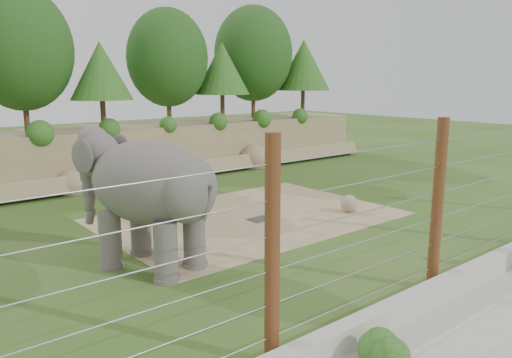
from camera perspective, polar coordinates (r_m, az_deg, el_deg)
ground at (r=15.30m, az=4.80°, el=-7.03°), size 90.00×90.00×0.00m
back_embankment at (r=25.44m, az=-14.59°, el=9.10°), size 30.00×5.52×8.77m
dirt_patch at (r=17.77m, az=-0.81°, el=-4.34°), size 10.00×7.00×0.02m
drain_grate at (r=17.45m, az=0.81°, el=-4.54°), size 1.00×0.60×0.03m
elephant at (r=12.99m, az=-11.93°, el=-2.58°), size 3.24×4.69×3.49m
stone_ball at (r=18.60m, az=10.59°, el=-2.76°), size 0.64×0.64×0.64m
retaining_wall at (r=12.38m, az=21.48°, el=-11.15°), size 26.00×0.35×0.50m
barrier_fence at (r=12.07m, az=20.02°, el=-2.85°), size 20.26×0.26×4.00m
walkway_shrub at (r=9.02m, az=13.62°, el=-18.74°), size 0.68×0.68×0.68m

